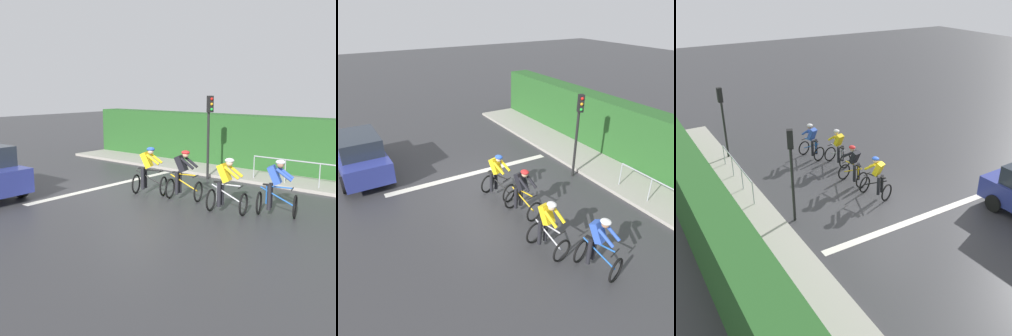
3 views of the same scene
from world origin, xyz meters
TOP-DOWN VIEW (x-y plane):
  - ground_plane at (0.00, 0.00)m, footprint 80.00×80.00m
  - sidewalk_kerb at (-5.20, 2.00)m, footprint 2.80×19.98m
  - stone_wall_low at (-6.10, 2.00)m, footprint 0.44×19.98m
  - hedge_wall at (-6.40, 2.00)m, footprint 1.10×19.98m
  - road_marking_stop_line at (0.00, -1.21)m, footprint 7.00×0.30m
  - cyclist_lead at (-0.51, 5.36)m, footprint 0.96×1.23m
  - cyclist_second at (0.16, 4.10)m, footprint 0.87×1.19m
  - cyclist_mid at (-0.22, 2.21)m, footprint 0.90×1.20m
  - cyclist_fourth at (-0.04, 0.85)m, footprint 1.01×1.25m
  - car_navy at (3.87, -3.39)m, footprint 1.96×4.14m
  - traffic_light_near_crossing at (-3.41, 1.03)m, footprint 0.26×0.30m
  - pedestrian_railing_kerbside at (-4.30, 4.55)m, footprint 0.13×4.00m

SIDE VIEW (x-z plane):
  - ground_plane at x=0.00m, z-range 0.00..0.00m
  - road_marking_stop_line at x=0.00m, z-range 0.00..0.01m
  - sidewalk_kerb at x=-5.20m, z-range 0.00..0.12m
  - stone_wall_low at x=-6.10m, z-range 0.00..0.54m
  - cyclist_lead at x=-0.51m, z-range -0.03..1.63m
  - cyclist_second at x=0.16m, z-range -0.03..1.63m
  - cyclist_mid at x=-0.22m, z-range -0.03..1.63m
  - cyclist_fourth at x=-0.04m, z-range -0.03..1.63m
  - pedestrian_railing_kerbside at x=-4.30m, z-range 0.29..1.32m
  - car_navy at x=3.87m, z-range -0.01..1.75m
  - hedge_wall at x=-6.40m, z-range 0.00..2.43m
  - traffic_light_near_crossing at x=-3.41m, z-range 0.55..3.89m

